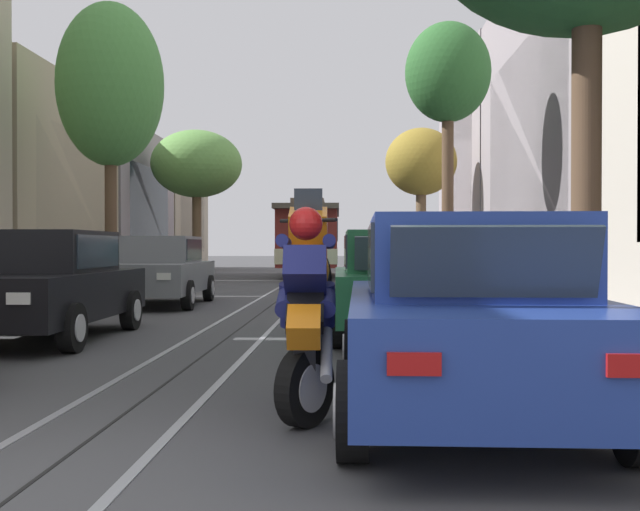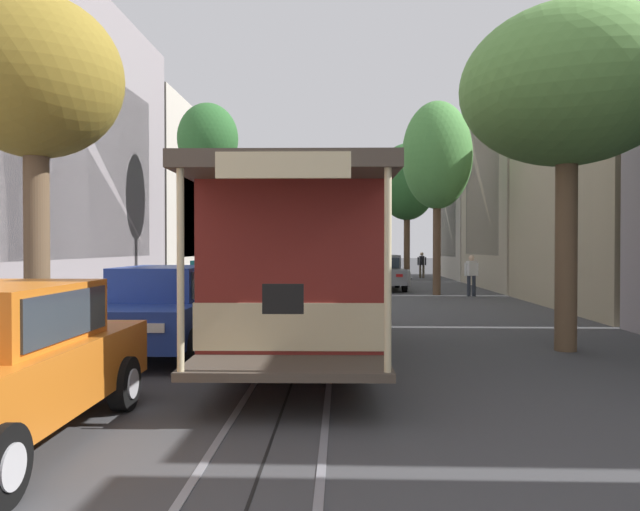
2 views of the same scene
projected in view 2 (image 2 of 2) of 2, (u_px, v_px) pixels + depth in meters
name	position (u px, v px, depth m)	size (l,w,h in m)	color
ground_plane	(322.00, 300.00, 21.76)	(160.00, 160.00, 0.00)	#424244
trolley_track_rails	(319.00, 307.00, 19.11)	(1.14, 54.52, 0.01)	gray
building_facade_left	(605.00, 184.00, 20.42)	(5.32, 46.22, 10.50)	beige
building_facade_right	(33.00, 151.00, 19.55)	(4.85, 46.22, 10.69)	beige
parked_car_brown_near_left	(368.00, 264.00, 38.79)	(2.03, 4.38, 1.58)	brown
parked_car_black_second_left	(375.00, 267.00, 33.14)	(2.04, 4.38, 1.58)	black
parked_car_grey_mid_left	(381.00, 272.00, 26.77)	(2.07, 4.39, 1.58)	slate
parked_car_blue_near_right	(288.00, 265.00, 38.08)	(2.03, 4.37, 1.58)	#233D93
parked_car_green_second_right	(283.00, 267.00, 32.76)	(2.06, 4.39, 1.58)	#1E6038
parked_car_blue_mid_right	(267.00, 272.00, 26.96)	(2.05, 4.38, 1.58)	#233D93
parked_car_black_fourth_right	(251.00, 278.00, 21.68)	(2.06, 4.39, 1.58)	black
parked_car_teal_fifth_right	(225.00, 288.00, 16.62)	(2.09, 4.40, 1.58)	#196B70
parked_car_blue_sixth_right	(163.00, 309.00, 10.95)	(2.01, 4.36, 1.58)	#233D93
street_tree_kerb_left_near	(407.00, 183.00, 34.86)	(3.50, 3.20, 8.05)	brown
street_tree_kerb_left_second	(437.00, 156.00, 23.86)	(2.82, 2.81, 7.83)	brown
street_tree_kerb_left_mid	(567.00, 89.00, 11.02)	(3.94, 4.31, 6.40)	brown
street_tree_kerb_right_near	(258.00, 189.00, 35.82)	(3.98, 4.34, 7.26)	brown
street_tree_kerb_right_second	(208.00, 142.00, 23.00)	(2.36, 2.18, 7.55)	brown
street_tree_kerb_right_mid	(36.00, 82.00, 10.77)	(3.13, 3.03, 6.53)	brown
cable_car_trolley	(304.00, 262.00, 11.07)	(2.72, 9.16, 3.28)	maroon
motorcycle_with_rider	(307.00, 262.00, 38.02)	(0.50, 1.85, 1.85)	black
pedestrian_on_left_pavement	(471.00, 273.00, 23.26)	(0.55, 0.35, 1.62)	#282D38
pedestrian_on_right_pavement	(422.00, 263.00, 37.03)	(0.55, 0.42, 1.61)	#4C4233
pedestrian_crossing_far	(208.00, 264.00, 33.08)	(0.55, 0.41, 1.69)	black
fire_hydrant	(408.00, 278.00, 28.92)	(0.40, 0.22, 0.84)	#B2B2B7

